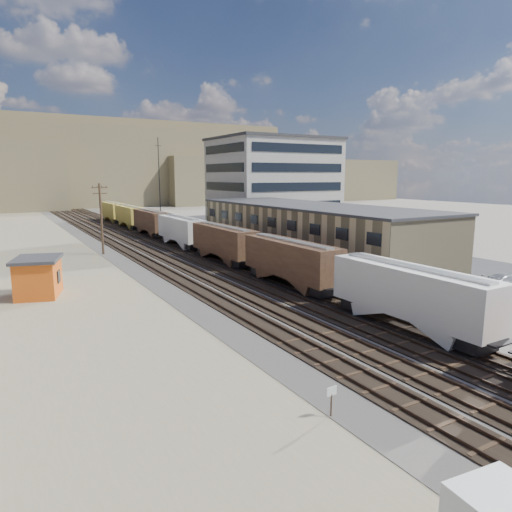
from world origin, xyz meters
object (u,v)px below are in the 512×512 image
freight_train (200,234)px  maintenance_shed (38,277)px  parked_car_white (433,275)px  parked_car_silver (508,281)px  parked_car_blue (298,235)px  utility_pole_north (101,217)px

freight_train → maintenance_shed: bearing=-147.2°
maintenance_shed → parked_car_white: bearing=-21.4°
maintenance_shed → parked_car_silver: maintenance_shed is taller
freight_train → parked_car_blue: bearing=14.3°
parked_car_white → parked_car_blue: (6.62, 33.97, -0.01)m
utility_pole_north → parked_car_blue: bearing=-1.3°
freight_train → utility_pole_north: 13.95m
maintenance_shed → parked_car_silver: (40.32, -20.01, -1.11)m
parked_car_white → parked_car_silver: (3.91, -5.72, 0.00)m
maintenance_shed → parked_car_blue: maintenance_shed is taller
utility_pole_north → maintenance_shed: size_ratio=1.71×
freight_train → parked_car_blue: (20.74, 5.30, -2.05)m
utility_pole_north → parked_car_white: (26.42, -34.75, -4.55)m
parked_car_white → utility_pole_north: bearing=117.4°
freight_train → utility_pole_north: (-12.30, 6.08, 2.50)m
parked_car_white → parked_car_silver: 6.93m
utility_pole_north → parked_car_silver: 50.78m
freight_train → parked_car_silver: 38.88m
parked_car_white → freight_train: bearing=106.4°
parked_car_white → maintenance_shed: bearing=148.7°
freight_train → parked_car_blue: freight_train is taller
parked_car_silver → parked_car_blue: bearing=5.0°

